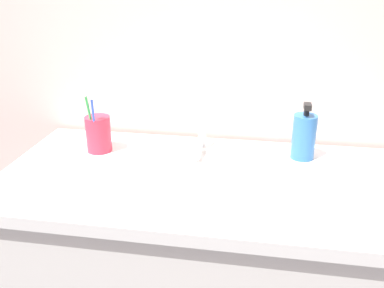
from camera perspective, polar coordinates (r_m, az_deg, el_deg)
tiled_wall_back at (r=1.35m, az=3.32°, el=13.30°), size 2.29×0.04×2.40m
sink_basin at (r=1.14m, az=-0.25°, el=-6.52°), size 0.42×0.42×0.11m
faucet at (r=1.28m, az=1.22°, el=0.59°), size 0.02×0.16×0.09m
toothbrush_cup at (r=1.31m, az=-12.54°, el=1.35°), size 0.08×0.08×0.11m
toothbrush_green at (r=1.26m, az=-13.63°, el=3.66°), size 0.02×0.05×0.20m
toothbrush_white at (r=1.33m, az=-12.97°, el=4.21°), size 0.04×0.05×0.19m
toothbrush_blue at (r=1.25m, az=-13.16°, el=3.38°), size 0.02×0.03×0.20m
soap_dispenser at (r=1.26m, az=14.90°, el=1.03°), size 0.07×0.07×0.17m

